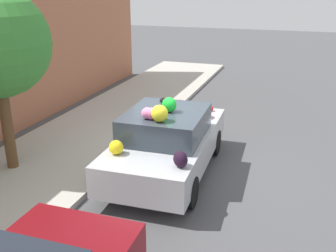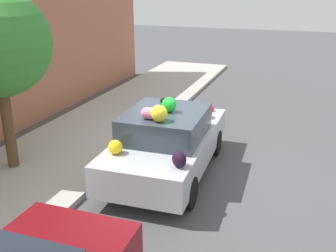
% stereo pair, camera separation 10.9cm
% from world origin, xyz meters
% --- Properties ---
extents(ground_plane, '(60.00, 60.00, 0.00)m').
position_xyz_m(ground_plane, '(0.00, 0.00, 0.00)').
color(ground_plane, '#4C4C4F').
extents(sidewalk_curb, '(24.00, 3.20, 0.12)m').
position_xyz_m(sidewalk_curb, '(0.00, 2.70, 0.06)').
color(sidewalk_curb, '#B2ADA3').
rests_on(sidewalk_curb, ground).
extents(fire_hydrant, '(0.20, 0.20, 0.70)m').
position_xyz_m(fire_hydrant, '(2.86, 1.59, 0.46)').
color(fire_hydrant, '#B2B2B7').
rests_on(fire_hydrant, sidewalk_curb).
extents(art_car, '(4.21, 1.97, 1.81)m').
position_xyz_m(art_car, '(-0.03, -0.06, 0.77)').
color(art_car, '#B7BABF').
rests_on(art_car, ground).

